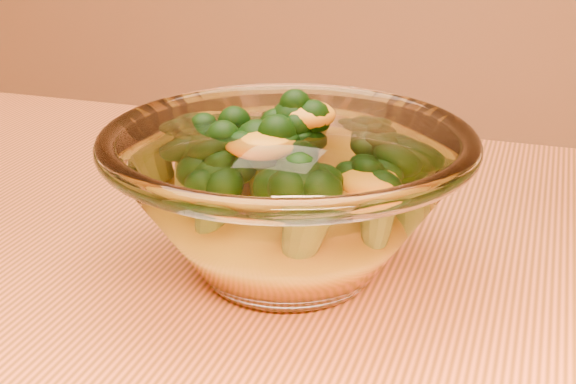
{
  "coord_description": "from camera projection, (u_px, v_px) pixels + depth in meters",
  "views": [
    {
      "loc": [
        0.1,
        -0.4,
        1.01
      ],
      "look_at": [
        -0.05,
        0.06,
        0.81
      ],
      "focal_mm": 50.0,
      "sensor_mm": 36.0,
      "label": 1
    }
  ],
  "objects": [
    {
      "name": "cheese_sauce",
      "position": [
        288.0,
        231.0,
        0.53
      ],
      "size": [
        0.14,
        0.14,
        0.04
      ],
      "primitive_type": "ellipsoid",
      "color": "orange",
      "rests_on": "glass_bowl"
    },
    {
      "name": "broccoli_heap",
      "position": [
        278.0,
        167.0,
        0.53
      ],
      "size": [
        0.18,
        0.16,
        0.08
      ],
      "color": "black",
      "rests_on": "cheese_sauce"
    },
    {
      "name": "glass_bowl",
      "position": [
        288.0,
        199.0,
        0.52
      ],
      "size": [
        0.24,
        0.24,
        0.11
      ],
      "color": "white",
      "rests_on": "table"
    }
  ]
}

